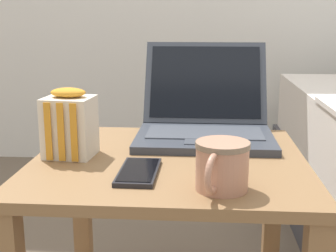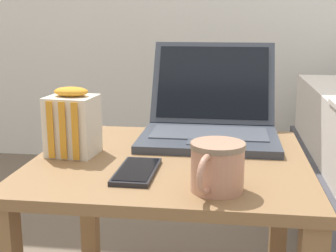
# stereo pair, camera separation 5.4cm
# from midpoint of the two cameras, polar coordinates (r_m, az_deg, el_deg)

# --- Properties ---
(bedside_table) EXTENTS (0.58, 0.54, 0.51)m
(bedside_table) POSITION_cam_midpoint_polar(r_m,az_deg,el_deg) (1.08, 1.77, -13.23)
(bedside_table) COLOR olive
(bedside_table) RESTS_ON ground_plane
(laptop) EXTENTS (0.33, 0.36, 0.23)m
(laptop) POSITION_cam_midpoint_polar(r_m,az_deg,el_deg) (1.18, 6.48, 0.88)
(laptop) COLOR #333842
(laptop) RESTS_ON bedside_table
(mug_front_left) EXTENTS (0.10, 0.13, 0.09)m
(mug_front_left) POSITION_cam_midpoint_polar(r_m,az_deg,el_deg) (0.82, 7.88, -4.67)
(mug_front_left) COLOR tan
(mug_front_left) RESTS_ON bedside_table
(snack_bag) EXTENTS (0.11, 0.10, 0.15)m
(snack_bag) POSITION_cam_midpoint_polar(r_m,az_deg,el_deg) (1.03, -10.18, 0.26)
(snack_bag) COLOR silver
(snack_bag) RESTS_ON bedside_table
(cell_phone) EXTENTS (0.08, 0.16, 0.01)m
(cell_phone) POSITION_cam_midpoint_polar(r_m,az_deg,el_deg) (0.91, -2.13, -5.53)
(cell_phone) COLOR black
(cell_phone) RESTS_ON bedside_table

